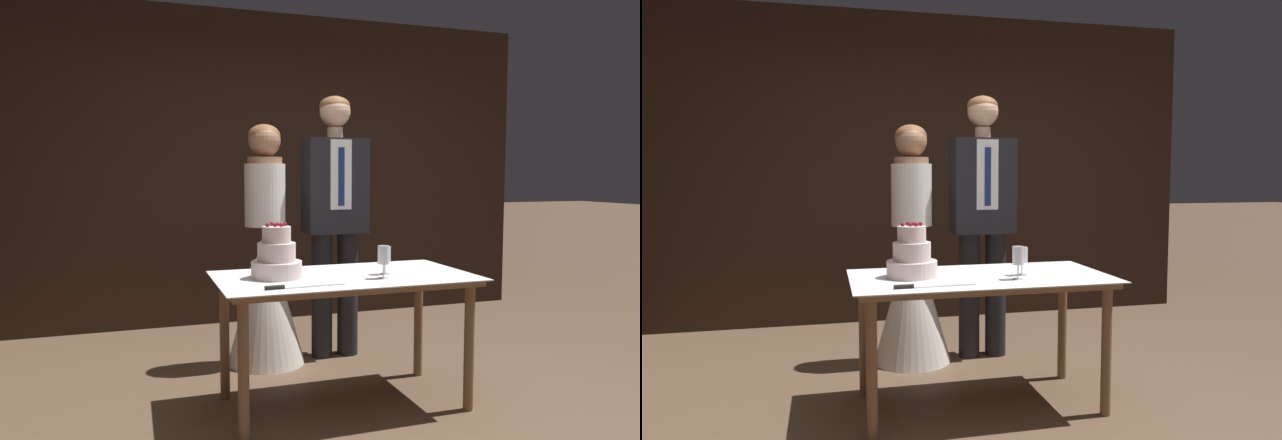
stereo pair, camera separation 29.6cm
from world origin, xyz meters
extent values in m
plane|color=brown|center=(0.00, 0.00, 0.00)|extent=(40.00, 40.00, 0.00)
cube|color=black|center=(0.00, 2.35, 1.37)|extent=(5.01, 0.12, 2.73)
cylinder|color=brown|center=(-0.66, -0.02, 0.35)|extent=(0.06, 0.06, 0.71)
cylinder|color=brown|center=(0.61, -0.02, 0.35)|extent=(0.06, 0.06, 0.71)
cylinder|color=brown|center=(-0.66, 0.57, 0.35)|extent=(0.06, 0.06, 0.71)
cylinder|color=brown|center=(0.61, 0.57, 0.35)|extent=(0.06, 0.06, 0.71)
cube|color=brown|center=(-0.02, 0.27, 0.72)|extent=(1.38, 0.71, 0.03)
cube|color=white|center=(-0.02, 0.27, 0.74)|extent=(1.44, 0.77, 0.01)
cylinder|color=beige|center=(-0.40, 0.32, 0.79)|extent=(0.28, 0.28, 0.09)
cylinder|color=beige|center=(-0.40, 0.32, 0.89)|extent=(0.21, 0.21, 0.10)
cylinder|color=beige|center=(-0.40, 0.32, 0.99)|extent=(0.16, 0.16, 0.09)
sphere|color=maroon|center=(-0.35, 0.33, 1.04)|extent=(0.02, 0.02, 0.02)
sphere|color=maroon|center=(-0.39, 0.35, 1.04)|extent=(0.02, 0.02, 0.02)
sphere|color=maroon|center=(-0.42, 0.36, 1.04)|extent=(0.02, 0.02, 0.02)
sphere|color=maroon|center=(-0.45, 0.32, 1.04)|extent=(0.02, 0.02, 0.02)
sphere|color=maroon|center=(-0.41, 0.30, 1.04)|extent=(0.02, 0.02, 0.02)
sphere|color=maroon|center=(-0.38, 0.30, 1.04)|extent=(0.02, 0.02, 0.02)
cube|color=silver|center=(-0.28, 0.02, 0.75)|extent=(0.33, 0.04, 0.00)
cylinder|color=black|center=(-0.49, 0.01, 0.76)|extent=(0.10, 0.03, 0.02)
cylinder|color=silver|center=(0.15, 0.12, 0.75)|extent=(0.06, 0.06, 0.00)
cylinder|color=silver|center=(0.15, 0.12, 0.79)|extent=(0.01, 0.01, 0.08)
cylinder|color=silver|center=(0.15, 0.12, 0.88)|extent=(0.06, 0.06, 0.10)
cylinder|color=maroon|center=(0.15, 0.12, 0.84)|extent=(0.05, 0.05, 0.03)
cylinder|color=silver|center=(0.21, 0.23, 0.75)|extent=(0.06, 0.06, 0.00)
cylinder|color=silver|center=(0.21, 0.23, 0.79)|extent=(0.01, 0.01, 0.07)
cylinder|color=silver|center=(0.21, 0.23, 0.86)|extent=(0.07, 0.07, 0.09)
cylinder|color=maroon|center=(0.21, 0.23, 0.83)|extent=(0.05, 0.05, 0.02)
cone|color=white|center=(-0.28, 1.13, 0.48)|extent=(0.54, 0.54, 0.96)
cylinder|color=white|center=(-0.28, 1.13, 1.17)|extent=(0.28, 0.28, 0.43)
cylinder|color=#A37556|center=(-0.28, 1.13, 1.41)|extent=(0.24, 0.24, 0.04)
sphere|color=#A37556|center=(-0.28, 1.13, 1.54)|extent=(0.22, 0.22, 0.22)
ellipsoid|color=brown|center=(-0.28, 1.15, 1.57)|extent=(0.22, 0.22, 0.16)
cylinder|color=black|center=(0.13, 1.13, 0.45)|extent=(0.15, 0.15, 0.90)
cylinder|color=black|center=(0.33, 1.13, 0.45)|extent=(0.15, 0.15, 0.90)
cube|color=black|center=(0.23, 1.13, 1.23)|extent=(0.44, 0.24, 0.67)
cube|color=white|center=(0.23, 1.01, 1.31)|extent=(0.15, 0.01, 0.48)
cube|color=navy|center=(0.23, 1.00, 1.30)|extent=(0.04, 0.01, 0.40)
cylinder|color=#DBAD8E|center=(0.23, 1.13, 1.61)|extent=(0.11, 0.11, 0.08)
sphere|color=#DBAD8E|center=(0.23, 1.13, 1.76)|extent=(0.22, 0.22, 0.22)
ellipsoid|color=brown|center=(0.23, 1.14, 1.79)|extent=(0.22, 0.22, 0.14)
camera|label=1|loc=(-1.15, -2.69, 1.31)|focal=32.00mm
camera|label=2|loc=(-0.87, -2.78, 1.31)|focal=32.00mm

